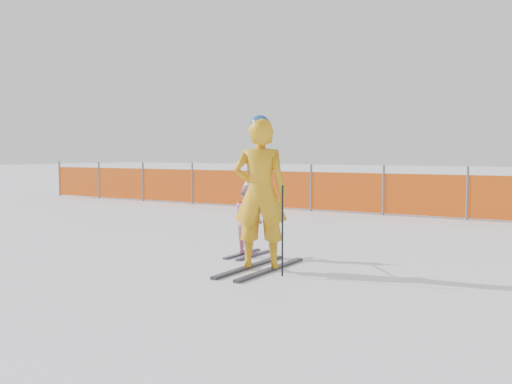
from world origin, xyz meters
TOP-DOWN VIEW (x-y plane):
  - ground at (0.00, 0.00)m, footprint 120.00×120.00m
  - adult at (0.39, -0.03)m, footprint 0.85×1.70m
  - child at (-0.31, 0.77)m, footprint 0.65×0.95m
  - ski_poles at (0.51, 0.02)m, footprint 1.08×0.93m
  - safety_fence at (-4.73, 7.24)m, footprint 15.46×0.06m

SIDE VIEW (x-z plane):
  - ground at x=0.00m, z-range 0.00..0.00m
  - safety_fence at x=-4.73m, z-range -0.07..1.18m
  - child at x=-0.31m, z-range -0.05..1.18m
  - ski_poles at x=0.51m, z-range 0.17..1.33m
  - adult at x=0.39m, z-range 0.00..2.07m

